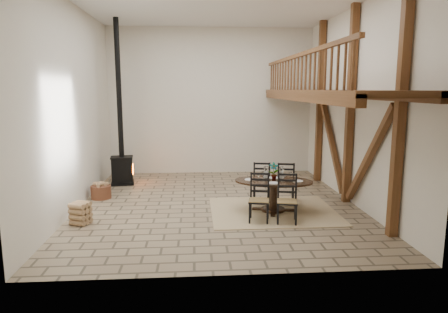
{
  "coord_description": "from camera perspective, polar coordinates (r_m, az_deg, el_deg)",
  "views": [
    {
      "loc": [
        -0.57,
        -9.94,
        2.94
      ],
      "look_at": [
        0.19,
        0.4,
        1.18
      ],
      "focal_mm": 32.0,
      "sensor_mm": 36.0,
      "label": 1
    }
  ],
  "objects": [
    {
      "name": "log_stack",
      "position": [
        9.36,
        -19.81,
        -7.64
      ],
      "size": [
        0.48,
        0.49,
        0.5
      ],
      "rotation": [
        0.0,
        0.0,
        -0.41
      ],
      "color": "tan",
      "rests_on": "ground"
    },
    {
      "name": "room_shell",
      "position": [
        10.09,
        5.94,
        10.03
      ],
      "size": [
        7.02,
        8.02,
        5.01
      ],
      "color": "silver",
      "rests_on": "ground"
    },
    {
      "name": "dining_table",
      "position": [
        9.74,
        7.06,
        -5.3
      ],
      "size": [
        2.05,
        2.24,
        1.2
      ],
      "rotation": [
        0.0,
        0.0,
        -0.2
      ],
      "color": "black",
      "rests_on": "ground"
    },
    {
      "name": "ground",
      "position": [
        10.38,
        -0.88,
        -6.8
      ],
      "size": [
        8.0,
        8.0,
        0.0
      ],
      "primitive_type": "plane",
      "color": "gray",
      "rests_on": "ground"
    },
    {
      "name": "rug",
      "position": [
        9.85,
        7.0,
        -7.71
      ],
      "size": [
        3.0,
        2.5,
        0.02
      ],
      "primitive_type": "cube",
      "color": "tan",
      "rests_on": "ground"
    },
    {
      "name": "log_basket",
      "position": [
        11.35,
        -17.16,
        -4.78
      ],
      "size": [
        0.54,
        0.54,
        0.45
      ],
      "rotation": [
        0.0,
        0.0,
        -0.06
      ],
      "color": "brown",
      "rests_on": "ground"
    },
    {
      "name": "wood_stove",
      "position": [
        12.66,
        -14.44,
        1.08
      ],
      "size": [
        0.74,
        0.61,
        5.0
      ],
      "rotation": [
        0.0,
        0.0,
        0.13
      ],
      "color": "black",
      "rests_on": "ground"
    }
  ]
}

